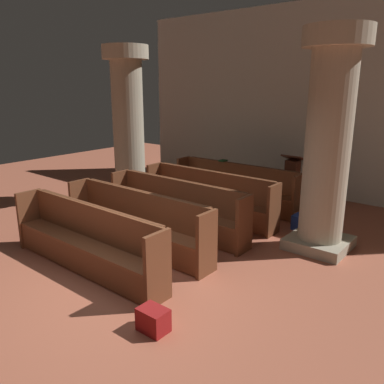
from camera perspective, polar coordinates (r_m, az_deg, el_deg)
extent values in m
plane|color=#AD5B42|center=(5.57, -10.05, -13.26)|extent=(19.20, 19.20, 0.00)
cube|color=beige|center=(9.96, 17.32, 12.45)|extent=(10.00, 0.16, 4.50)
cube|color=brown|center=(8.71, 6.21, 0.49)|extent=(2.90, 0.38, 0.05)
cube|color=brown|center=(8.78, 6.86, 2.45)|extent=(2.90, 0.04, 0.51)
cube|color=brown|center=(8.77, 7.08, 4.05)|extent=(2.79, 0.06, 0.02)
cube|color=brown|center=(9.55, -1.24, 2.26)|extent=(0.06, 0.44, 0.95)
cube|color=brown|center=(8.02, 15.11, -0.88)|extent=(0.06, 0.44, 0.95)
cube|color=brown|center=(8.62, 5.53, -1.10)|extent=(2.90, 0.03, 0.38)
cube|color=brown|center=(7.92, 2.28, -0.95)|extent=(2.90, 0.38, 0.05)
cube|color=brown|center=(7.98, 3.02, 1.22)|extent=(2.90, 0.04, 0.51)
cube|color=brown|center=(7.96, 3.25, 2.98)|extent=(2.79, 0.06, 0.02)
cube|color=brown|center=(8.84, -5.40, 1.11)|extent=(0.06, 0.44, 0.95)
cube|color=brown|center=(7.16, 11.80, -2.62)|extent=(0.06, 0.44, 0.95)
cube|color=brown|center=(7.85, 1.49, -2.70)|extent=(2.90, 0.03, 0.38)
cube|color=brown|center=(7.19, -2.49, -2.68)|extent=(2.90, 0.38, 0.05)
cube|color=brown|center=(7.23, -1.63, -0.28)|extent=(2.90, 0.04, 0.51)
cube|color=brown|center=(7.20, -1.40, 1.66)|extent=(2.79, 0.06, 0.02)
cube|color=brown|center=(8.19, -10.26, -0.24)|extent=(0.06, 0.44, 0.95)
cube|color=brown|center=(6.34, 7.61, -4.82)|extent=(0.06, 0.44, 0.95)
cube|color=brown|center=(7.14, -3.40, -4.63)|extent=(2.90, 0.03, 0.38)
cube|color=brown|center=(6.52, -8.30, -4.76)|extent=(2.90, 0.38, 0.05)
cube|color=brown|center=(6.54, -7.32, -2.11)|extent=(2.90, 0.04, 0.51)
cube|color=brown|center=(6.50, -7.09, 0.03)|extent=(2.79, 0.06, 0.02)
cube|color=brown|center=(7.62, -15.91, -1.80)|extent=(0.06, 0.44, 0.95)
cube|color=brown|center=(5.57, 2.17, -7.61)|extent=(0.06, 0.44, 0.95)
cube|color=brown|center=(6.49, -9.37, -6.91)|extent=(2.90, 0.03, 0.38)
cube|color=brown|center=(5.95, -15.38, -7.20)|extent=(2.90, 0.38, 0.05)
cube|color=brown|center=(5.94, -14.26, -4.30)|extent=(2.90, 0.04, 0.51)
cube|color=brown|center=(5.89, -14.04, -1.96)|extent=(2.79, 0.06, 0.02)
cube|color=brown|center=(7.13, -22.41, -3.57)|extent=(0.06, 0.44, 0.95)
cube|color=brown|center=(4.89, -5.00, -11.12)|extent=(0.06, 0.44, 0.95)
cube|color=brown|center=(5.94, -16.61, -9.54)|extent=(2.90, 0.03, 0.38)
cube|color=#9F967E|center=(6.94, 17.97, -7.03)|extent=(0.95, 0.95, 0.18)
cylinder|color=#ADA389|center=(6.52, 19.12, 6.00)|extent=(0.70, 0.70, 3.00)
cylinder|color=#B6AB90|center=(6.49, 20.48, 20.51)|extent=(1.02, 1.02, 0.30)
cube|color=#9F967E|center=(9.53, -8.84, -0.35)|extent=(0.95, 0.95, 0.18)
cylinder|color=#ADA389|center=(9.23, -9.25, 9.19)|extent=(0.70, 0.70, 3.00)
cylinder|color=#B6AB90|center=(9.20, -9.71, 19.45)|extent=(1.02, 1.02, 0.30)
cube|color=#492215|center=(9.62, 14.15, -0.87)|extent=(0.45, 0.45, 0.06)
cube|color=#562819|center=(9.51, 14.33, 1.71)|extent=(0.28, 0.28, 0.95)
cube|color=#5B2A1A|center=(9.40, 14.55, 4.88)|extent=(0.48, 0.35, 0.15)
cube|color=#194723|center=(9.01, 4.53, 4.58)|extent=(0.14, 0.20, 0.03)
cube|color=navy|center=(7.67, 16.10, -4.34)|extent=(0.42, 0.30, 0.27)
cube|color=maroon|center=(4.58, -5.66, -18.04)|extent=(0.33, 0.24, 0.27)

